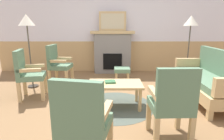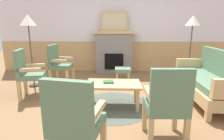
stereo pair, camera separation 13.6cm
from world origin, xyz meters
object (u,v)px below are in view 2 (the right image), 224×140
object	(u,v)px
armchair_near_fireplace	(28,71)
armchair_front_left	(167,102)
fireplace	(114,52)
couch	(208,81)
footstool	(123,71)
framed_picture	(114,21)
floor_lamp_by_couch	(193,25)
book_on_table	(108,82)
armchair_front_center	(74,120)
coffee_table	(113,86)
armchair_by_window_left	(59,63)
floor_lamp_by_chairs	(28,25)

from	to	relation	value
armchair_near_fireplace	armchair_front_left	size ratio (longest dim) A/B	1.00
fireplace	couch	distance (m)	2.89
armchair_near_fireplace	footstool	bearing A→B (deg)	31.51
framed_picture	footstool	xyz separation A→B (m)	(0.25, -0.95, -1.28)
armchair_front_left	floor_lamp_by_couch	size ratio (longest dim) A/B	0.58
book_on_table	armchair_front_center	bearing A→B (deg)	-99.16
coffee_table	armchair_by_window_left	xyz separation A→B (m)	(-1.39, 1.34, 0.15)
framed_picture	armchair_front_center	world-z (taller)	framed_picture
book_on_table	floor_lamp_by_couch	distance (m)	2.76
fireplace	book_on_table	size ratio (longest dim) A/B	7.05
book_on_table	armchair_by_window_left	world-z (taller)	armchair_by_window_left
footstool	armchair_front_center	xyz separation A→B (m)	(-0.55, -3.10, 0.25)
couch	fireplace	bearing A→B (deg)	130.08
armchair_front_left	footstool	bearing A→B (deg)	100.06
coffee_table	floor_lamp_by_chairs	xyz separation A→B (m)	(-1.95, 1.10, 1.06)
floor_lamp_by_couch	armchair_front_left	bearing A→B (deg)	-114.83
couch	coffee_table	xyz separation A→B (m)	(-1.81, -0.33, -0.01)
book_on_table	couch	bearing A→B (deg)	8.88
coffee_table	floor_lamp_by_chairs	world-z (taller)	floor_lamp_by_chairs
couch	floor_lamp_by_couch	xyz separation A→B (m)	(0.11, 1.32, 1.05)
armchair_front_center	floor_lamp_by_couch	world-z (taller)	floor_lamp_by_couch
armchair_front_left	book_on_table	bearing A→B (deg)	125.05
armchair_near_fireplace	floor_lamp_by_chairs	bearing A→B (deg)	108.38
floor_lamp_by_chairs	fireplace	bearing A→B (deg)	36.76
floor_lamp_by_couch	book_on_table	bearing A→B (deg)	-141.29
couch	armchair_by_window_left	world-z (taller)	same
couch	book_on_table	bearing A→B (deg)	-171.12
framed_picture	floor_lamp_by_chairs	world-z (taller)	framed_picture
fireplace	framed_picture	xyz separation A→B (m)	(0.00, 0.00, 0.91)
floor_lamp_by_couch	armchair_front_center	bearing A→B (deg)	-125.54
framed_picture	couch	world-z (taller)	framed_picture
couch	framed_picture	bearing A→B (deg)	130.08
couch	armchair_by_window_left	bearing A→B (deg)	162.54
floor_lamp_by_chairs	framed_picture	bearing A→B (deg)	36.76
armchair_front_left	floor_lamp_by_chairs	world-z (taller)	floor_lamp_by_chairs
armchair_near_fireplace	couch	bearing A→B (deg)	-1.13
coffee_table	framed_picture	bearing A→B (deg)	90.87
footstool	armchair_front_center	bearing A→B (deg)	-99.98
framed_picture	couch	xyz separation A→B (m)	(1.85, -2.20, -1.16)
armchair_near_fireplace	floor_lamp_by_chairs	distance (m)	1.17
armchair_front_left	floor_lamp_by_couch	bearing A→B (deg)	65.17
framed_picture	armchair_by_window_left	xyz separation A→B (m)	(-1.35, -1.19, -1.02)
floor_lamp_by_chairs	armchair_front_center	bearing A→B (deg)	-58.42
fireplace	armchair_front_center	size ratio (longest dim) A/B	1.33
coffee_table	floor_lamp_by_couch	size ratio (longest dim) A/B	0.57
footstool	armchair_by_window_left	distance (m)	1.64
armchair_front_center	floor_lamp_by_couch	distance (m)	4.00
framed_picture	couch	bearing A→B (deg)	-49.92
couch	footstool	size ratio (longest dim) A/B	4.50
couch	floor_lamp_by_couch	size ratio (longest dim) A/B	1.07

